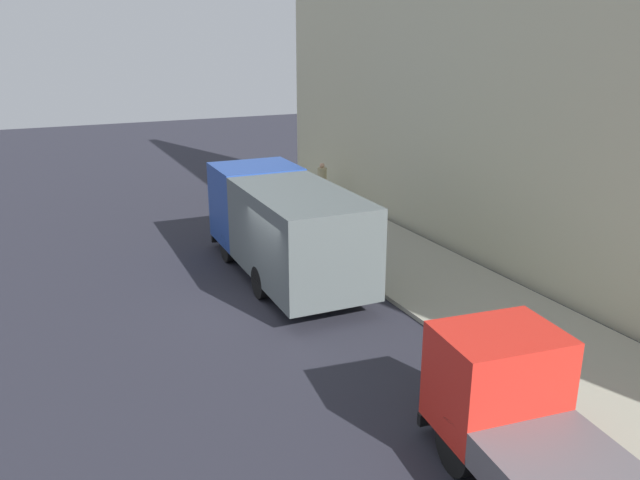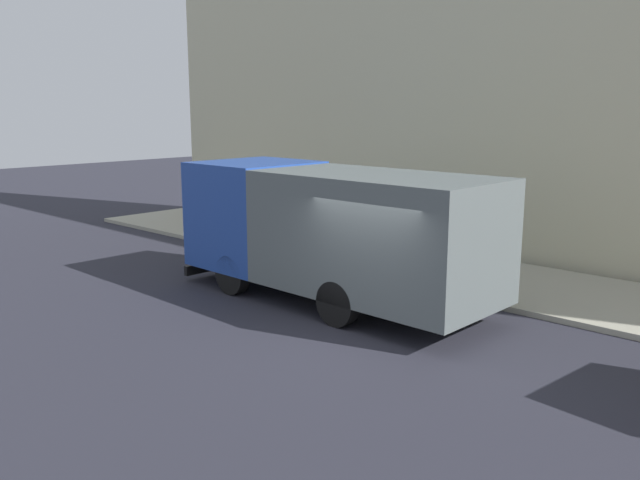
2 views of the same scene
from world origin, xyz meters
name	(u,v)px [view 1 (image 1 of 2)]	position (x,y,z in m)	size (l,w,h in m)	color
ground	(273,307)	(0.00, 0.00, 0.00)	(80.00, 80.00, 0.00)	#272732
sidewalk	(428,277)	(4.93, 0.00, 0.06)	(3.86, 30.00, 0.12)	#A29F8D
building_facade	(510,77)	(7.36, 0.00, 5.75)	(0.50, 30.00, 11.49)	beige
large_utility_truck	(284,224)	(1.12, 1.94, 1.65)	(2.72, 7.57, 2.92)	#21439A
small_flatbed_truck	(532,430)	(1.15, -8.28, 1.06)	(2.55, 5.18, 2.27)	red
pedestrian_walking	(318,214)	(3.43, 4.58, 1.00)	(0.47, 0.47, 1.67)	brown
pedestrian_standing	(295,195)	(3.74, 7.33, 1.03)	(0.50, 0.50, 1.73)	black
pedestrian_third	(322,180)	(5.97, 9.61, 0.94)	(0.50, 0.50, 1.58)	black
traffic_cone_orange	(311,227)	(3.33, 4.88, 0.47)	(0.49, 0.49, 0.70)	orange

